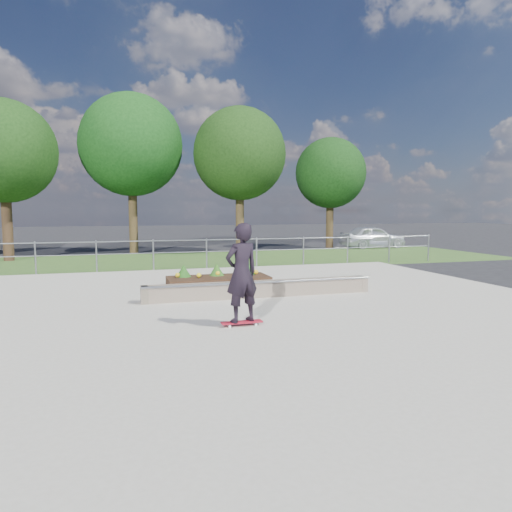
% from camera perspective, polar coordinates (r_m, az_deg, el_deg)
% --- Properties ---
extents(ground, '(120.00, 120.00, 0.00)m').
position_cam_1_polar(ground, '(10.46, 1.29, -6.83)').
color(ground, black).
rests_on(ground, ground).
extents(grass_verge, '(30.00, 8.00, 0.02)m').
position_cam_1_polar(grass_verge, '(21.08, -7.88, -0.49)').
color(grass_verge, '#305020').
rests_on(grass_verge, ground).
extents(concrete_slab, '(15.00, 15.00, 0.06)m').
position_cam_1_polar(concrete_slab, '(10.45, 1.29, -6.67)').
color(concrete_slab, '#9F9B8D').
rests_on(concrete_slab, ground).
extents(fence, '(20.06, 0.06, 1.20)m').
position_cam_1_polar(fence, '(17.57, -6.20, 0.78)').
color(fence, gray).
rests_on(fence, ground).
extents(tree_far_left, '(4.55, 4.55, 7.15)m').
position_cam_1_polar(tree_far_left, '(23.38, -29.04, 11.35)').
color(tree_far_left, '#301E13').
rests_on(tree_far_left, ground).
extents(tree_mid_left, '(5.25, 5.25, 8.25)m').
position_cam_1_polar(tree_mid_left, '(24.95, -15.33, 13.20)').
color(tree_mid_left, '#332414').
rests_on(tree_mid_left, ground).
extents(tree_mid_right, '(4.90, 4.90, 7.70)m').
position_cam_1_polar(tree_mid_right, '(24.68, -2.06, 12.60)').
color(tree_mid_right, '#372716').
rests_on(tree_mid_right, ground).
extents(tree_far_right, '(4.20, 4.20, 6.60)m').
position_cam_1_polar(tree_far_right, '(28.07, 9.29, 10.15)').
color(tree_far_right, '#2F2112').
rests_on(tree_far_right, ground).
extents(grind_ledge, '(6.00, 0.44, 0.43)m').
position_cam_1_polar(grind_ledge, '(11.75, 0.58, -4.12)').
color(grind_ledge, '#685A4C').
rests_on(grind_ledge, concrete_slab).
extents(planter_bed, '(3.00, 1.20, 0.61)m').
position_cam_1_polar(planter_bed, '(13.68, -4.75, -2.82)').
color(planter_bed, black).
rests_on(planter_bed, concrete_slab).
extents(skateboarder, '(0.80, 0.64, 1.98)m').
position_cam_1_polar(skateboarder, '(8.68, -1.81, -2.15)').
color(skateboarder, silver).
rests_on(skateboarder, concrete_slab).
extents(parked_car, '(3.99, 1.67, 1.35)m').
position_cam_1_polar(parked_car, '(28.52, 14.35, 2.33)').
color(parked_car, silver).
rests_on(parked_car, ground).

